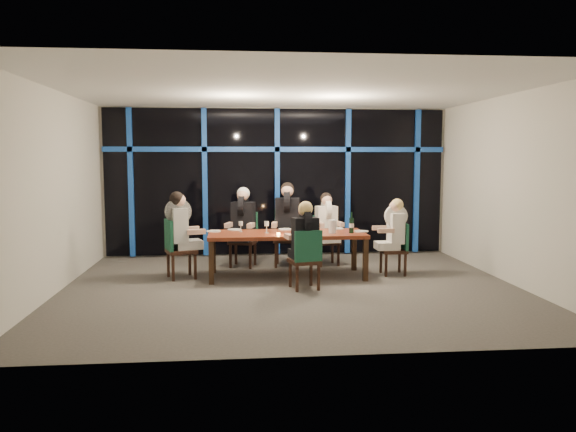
{
  "coord_description": "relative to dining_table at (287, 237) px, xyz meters",
  "views": [
    {
      "loc": [
        -0.87,
        -8.44,
        2.0
      ],
      "look_at": [
        0.0,
        0.6,
        1.05
      ],
      "focal_mm": 35.0,
      "sensor_mm": 36.0,
      "label": 1
    }
  ],
  "objects": [
    {
      "name": "plate_end_left",
      "position": [
        -1.22,
        0.24,
        0.08
      ],
      "size": [
        0.24,
        0.24,
        0.01
      ],
      "primitive_type": "cylinder",
      "color": "white",
      "rests_on": "dining_table"
    },
    {
      "name": "plate_far_mid",
      "position": [
        0.01,
        0.39,
        0.08
      ],
      "size": [
        0.24,
        0.24,
        0.01
      ],
      "primitive_type": "cylinder",
      "color": "white",
      "rests_on": "dining_table"
    },
    {
      "name": "diner_end_right",
      "position": [
        1.83,
        0.0,
        0.17
      ],
      "size": [
        0.55,
        0.44,
        0.87
      ],
      "rotation": [
        0.0,
        0.0,
        4.72
      ],
      "color": "white",
      "rests_on": "ground"
    },
    {
      "name": "diner_end_left",
      "position": [
        -1.76,
        0.07,
        0.26
      ],
      "size": [
        0.67,
        0.59,
        0.96
      ],
      "rotation": [
        0.0,
        0.0,
        1.89
      ],
      "color": "black",
      "rests_on": "ground"
    },
    {
      "name": "plate_far_left",
      "position": [
        -0.87,
        0.42,
        0.08
      ],
      "size": [
        0.24,
        0.24,
        0.01
      ],
      "primitive_type": "cylinder",
      "color": "white",
      "rests_on": "dining_table"
    },
    {
      "name": "wine_glass_a",
      "position": [
        -0.34,
        -0.0,
        0.21
      ],
      "size": [
        0.07,
        0.07,
        0.19
      ],
      "color": "white",
      "rests_on": "dining_table"
    },
    {
      "name": "diner_near_mid",
      "position": [
        0.18,
        -0.89,
        0.2
      ],
      "size": [
        0.51,
        0.61,
        0.89
      ],
      "rotation": [
        0.0,
        0.0,
        3.35
      ],
      "color": "black",
      "rests_on": "ground"
    },
    {
      "name": "tea_light",
      "position": [
        -0.16,
        -0.27,
        0.08
      ],
      "size": [
        0.05,
        0.05,
        0.03
      ],
      "primitive_type": "cylinder",
      "color": "#F4A849",
      "rests_on": "dining_table"
    },
    {
      "name": "plate_near_mid",
      "position": [
        0.07,
        -0.33,
        0.08
      ],
      "size": [
        0.24,
        0.24,
        0.01
      ],
      "primitive_type": "cylinder",
      "color": "white",
      "rests_on": "dining_table"
    },
    {
      "name": "wine_bottle",
      "position": [
        1.06,
        -0.15,
        0.2
      ],
      "size": [
        0.08,
        0.08,
        0.35
      ],
      "rotation": [
        0.0,
        0.0,
        -0.13
      ],
      "color": "black",
      "rests_on": "dining_table"
    },
    {
      "name": "dining_table",
      "position": [
        0.0,
        0.0,
        0.0
      ],
      "size": [
        2.6,
        1.0,
        0.75
      ],
      "color": "maroon",
      "rests_on": "ground"
    },
    {
      "name": "plate_far_right",
      "position": [
        0.92,
        0.41,
        0.08
      ],
      "size": [
        0.24,
        0.24,
        0.01
      ],
      "primitive_type": "cylinder",
      "color": "white",
      "rests_on": "dining_table"
    },
    {
      "name": "chair_far_left",
      "position": [
        -0.7,
        1.05,
        -0.13
      ],
      "size": [
        0.57,
        0.57,
        0.99
      ],
      "rotation": [
        0.0,
        0.0,
        -0.27
      ],
      "color": "black",
      "rests_on": "ground"
    },
    {
      "name": "wine_glass_b",
      "position": [
        0.2,
        0.07,
        0.2
      ],
      "size": [
        0.07,
        0.07,
        0.18
      ],
      "color": "silver",
      "rests_on": "dining_table"
    },
    {
      "name": "diner_far_left",
      "position": [
        -0.72,
        0.97,
        0.27
      ],
      "size": [
        0.58,
        0.67,
        0.97
      ],
      "rotation": [
        0.0,
        0.0,
        -0.27
      ],
      "color": "black",
      "rests_on": "ground"
    },
    {
      "name": "wine_glass_d",
      "position": [
        -0.76,
        0.16,
        0.2
      ],
      "size": [
        0.07,
        0.07,
        0.18
      ],
      "color": "silver",
      "rests_on": "dining_table"
    },
    {
      "name": "window_wall",
      "position": [
        0.01,
        2.13,
        0.87
      ],
      "size": [
        6.86,
        0.43,
        2.94
      ],
      "color": "black",
      "rests_on": "ground"
    },
    {
      "name": "chair_far_mid",
      "position": [
        0.11,
        1.04,
        -0.09
      ],
      "size": [
        0.56,
        0.56,
        1.05
      ],
      "rotation": [
        0.0,
        0.0,
        -0.15
      ],
      "color": "black",
      "rests_on": "ground"
    },
    {
      "name": "room",
      "position": [
        0.0,
        -0.8,
        1.34
      ],
      "size": [
        7.04,
        7.0,
        3.02
      ],
      "color": "#58534D",
      "rests_on": "ground"
    },
    {
      "name": "chair_end_left",
      "position": [
        -1.83,
        0.04,
        -0.13
      ],
      "size": [
        0.58,
        0.58,
        0.99
      ],
      "rotation": [
        0.0,
        0.0,
        1.89
      ],
      "color": "black",
      "rests_on": "ground"
    },
    {
      "name": "water_pitcher",
      "position": [
        0.74,
        -0.14,
        0.18
      ],
      "size": [
        0.14,
        0.12,
        0.22
      ],
      "rotation": [
        0.0,
        0.0,
        0.33
      ],
      "color": "silver",
      "rests_on": "dining_table"
    },
    {
      "name": "diner_far_right",
      "position": [
        0.83,
        0.96,
        0.2
      ],
      "size": [
        0.49,
        0.6,
        0.9
      ],
      "rotation": [
        0.0,
        0.0,
        0.16
      ],
      "color": "white",
      "rests_on": "ground"
    },
    {
      "name": "chair_end_right",
      "position": [
        1.9,
        0.0,
        -0.19
      ],
      "size": [
        0.41,
        0.41,
        0.89
      ],
      "rotation": [
        0.0,
        0.0,
        4.72
      ],
      "color": "black",
      "rests_on": "ground"
    },
    {
      "name": "plate_end_right",
      "position": [
        1.26,
        -0.0,
        0.08
      ],
      "size": [
        0.24,
        0.24,
        0.01
      ],
      "primitive_type": "cylinder",
      "color": "white",
      "rests_on": "dining_table"
    },
    {
      "name": "chair_far_right",
      "position": [
        0.82,
        1.04,
        -0.17
      ],
      "size": [
        0.49,
        0.49,
        0.92
      ],
      "rotation": [
        0.0,
        0.0,
        0.16
      ],
      "color": "black",
      "rests_on": "ground"
    },
    {
      "name": "chair_near_mid",
      "position": [
        0.2,
        -0.96,
        -0.17
      ],
      "size": [
        0.5,
        0.5,
        0.92
      ],
      "rotation": [
        0.0,
        0.0,
        3.35
      ],
      "color": "black",
      "rests_on": "ground"
    },
    {
      "name": "wine_glass_e",
      "position": [
        0.84,
        0.19,
        0.21
      ],
      "size": [
        0.08,
        0.08,
        0.2
      ],
      "color": "silver",
      "rests_on": "dining_table"
    },
    {
      "name": "wine_glass_c",
      "position": [
        0.39,
        0.02,
        0.2
      ],
      "size": [
        0.07,
        0.07,
        0.18
      ],
      "color": "silver",
      "rests_on": "dining_table"
    },
    {
      "name": "diner_far_mid",
      "position": [
        0.1,
        0.95,
        0.32
      ],
      "size": [
        0.56,
        0.69,
        1.03
      ],
      "rotation": [
        0.0,
        0.0,
        -0.15
      ],
      "color": "black",
      "rests_on": "ground"
    }
  ]
}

